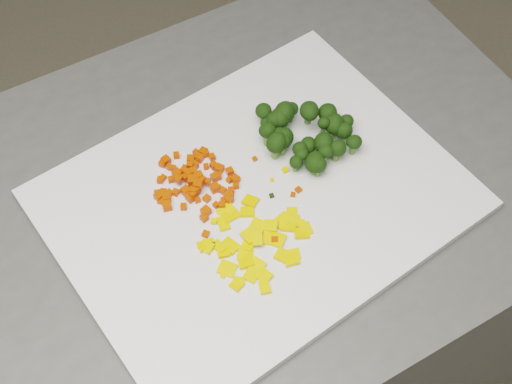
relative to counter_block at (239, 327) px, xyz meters
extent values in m
cube|color=#4B4B48|center=(0.00, 0.00, 0.00)|extent=(1.04, 0.87, 0.90)
cube|color=white|center=(0.03, -0.03, 0.46)|extent=(0.61, 0.56, 0.01)
cube|color=red|center=(-0.05, 0.01, 0.47)|extent=(0.01, 0.01, 0.01)
cube|color=red|center=(-0.06, -0.01, 0.47)|extent=(0.01, 0.01, 0.01)
cube|color=red|center=(-0.05, -0.01, 0.47)|extent=(0.01, 0.01, 0.01)
cube|color=red|center=(-0.02, 0.04, 0.47)|extent=(0.01, 0.01, 0.01)
cube|color=red|center=(0.00, 0.00, 0.47)|extent=(0.01, 0.01, 0.01)
cube|color=red|center=(-0.04, 0.05, 0.47)|extent=(0.01, 0.01, 0.01)
cube|color=red|center=(-0.08, 0.02, 0.47)|extent=(0.01, 0.01, 0.01)
cube|color=red|center=(-0.05, 0.01, 0.47)|extent=(0.01, 0.01, 0.01)
cube|color=red|center=(-0.05, 0.01, 0.47)|extent=(0.01, 0.01, 0.01)
cube|color=red|center=(0.00, -0.01, 0.47)|extent=(0.01, 0.01, 0.01)
cube|color=red|center=(-0.07, -0.01, 0.47)|extent=(0.01, 0.01, 0.01)
cube|color=red|center=(-0.02, -0.01, 0.47)|extent=(0.01, 0.01, 0.01)
cube|color=red|center=(-0.04, -0.05, 0.47)|extent=(0.01, 0.01, 0.01)
cube|color=red|center=(-0.05, -0.01, 0.48)|extent=(0.01, 0.01, 0.01)
cube|color=red|center=(-0.04, 0.04, 0.47)|extent=(0.01, 0.01, 0.01)
cube|color=red|center=(-0.09, -0.01, 0.47)|extent=(0.01, 0.01, 0.01)
cube|color=red|center=(-0.06, 0.05, 0.47)|extent=(0.01, 0.01, 0.01)
cube|color=red|center=(-0.05, -0.02, 0.47)|extent=(0.01, 0.01, 0.01)
cube|color=red|center=(0.01, 0.00, 0.47)|extent=(0.01, 0.01, 0.01)
cube|color=red|center=(-0.05, 0.02, 0.48)|extent=(0.01, 0.01, 0.01)
cube|color=red|center=(-0.04, 0.05, 0.47)|extent=(0.01, 0.01, 0.01)
cube|color=red|center=(-0.06, -0.03, 0.47)|extent=(0.01, 0.01, 0.01)
cube|color=red|center=(-0.01, -0.03, 0.47)|extent=(0.01, 0.01, 0.01)
cube|color=red|center=(-0.04, -0.04, 0.47)|extent=(0.01, 0.01, 0.01)
cube|color=red|center=(-0.08, 0.05, 0.47)|extent=(0.01, 0.01, 0.01)
cube|color=red|center=(-0.01, 0.02, 0.47)|extent=(0.01, 0.01, 0.01)
cube|color=red|center=(-0.01, 0.02, 0.47)|extent=(0.01, 0.01, 0.01)
cube|color=red|center=(-0.09, -0.01, 0.47)|extent=(0.01, 0.01, 0.01)
cube|color=red|center=(-0.09, -0.02, 0.47)|extent=(0.01, 0.01, 0.01)
cube|color=red|center=(-0.08, 0.04, 0.47)|extent=(0.01, 0.01, 0.01)
cube|color=red|center=(-0.04, 0.01, 0.48)|extent=(0.01, 0.01, 0.01)
cube|color=red|center=(-0.05, 0.00, 0.47)|extent=(0.01, 0.01, 0.01)
cube|color=red|center=(-0.01, -0.03, 0.47)|extent=(0.01, 0.01, 0.01)
cube|color=red|center=(-0.03, 0.05, 0.47)|extent=(0.01, 0.01, 0.01)
cube|color=red|center=(-0.02, -0.03, 0.47)|extent=(0.01, 0.01, 0.01)
cube|color=red|center=(-0.02, 0.01, 0.47)|extent=(0.01, 0.01, 0.01)
cube|color=red|center=(-0.05, -0.02, 0.47)|extent=(0.01, 0.01, 0.01)
cube|color=red|center=(-0.07, 0.02, 0.47)|extent=(0.01, 0.01, 0.01)
cube|color=red|center=(-0.03, 0.05, 0.47)|extent=(0.01, 0.01, 0.01)
cube|color=red|center=(-0.03, 0.04, 0.47)|extent=(0.01, 0.01, 0.01)
cube|color=red|center=(-0.05, 0.00, 0.48)|extent=(0.01, 0.01, 0.01)
cube|color=red|center=(-0.04, 0.00, 0.48)|extent=(0.01, 0.01, 0.01)
cube|color=red|center=(-0.07, 0.02, 0.47)|extent=(0.01, 0.01, 0.01)
cube|color=red|center=(0.00, -0.02, 0.47)|extent=(0.01, 0.01, 0.01)
cube|color=red|center=(-0.06, 0.02, 0.47)|extent=(0.01, 0.01, 0.01)
cube|color=red|center=(-0.06, 0.01, 0.47)|extent=(0.01, 0.01, 0.01)
cube|color=red|center=(-0.03, 0.03, 0.47)|extent=(0.01, 0.01, 0.01)
cube|color=red|center=(-0.01, -0.02, 0.47)|extent=(0.01, 0.01, 0.01)
cube|color=red|center=(-0.02, 0.01, 0.47)|extent=(0.01, 0.01, 0.01)
cube|color=red|center=(-0.07, 0.03, 0.47)|extent=(0.01, 0.01, 0.01)
cube|color=red|center=(-0.09, -0.02, 0.47)|extent=(0.01, 0.01, 0.01)
cube|color=red|center=(-0.08, -0.01, 0.47)|extent=(0.01, 0.01, 0.01)
cube|color=red|center=(-0.09, 0.00, 0.47)|extent=(0.01, 0.01, 0.01)
cube|color=red|center=(-0.08, 0.04, 0.47)|extent=(0.01, 0.01, 0.01)
cube|color=red|center=(-0.02, -0.01, 0.47)|extent=(0.01, 0.01, 0.01)
cube|color=red|center=(-0.04, 0.01, 0.47)|extent=(0.01, 0.01, 0.01)
cube|color=red|center=(-0.09, 0.02, 0.47)|extent=(0.01, 0.01, 0.01)
cube|color=red|center=(-0.08, -0.01, 0.47)|extent=(0.01, 0.01, 0.01)
cube|color=red|center=(-0.03, 0.00, 0.47)|extent=(0.01, 0.01, 0.01)
cube|color=red|center=(-0.05, 0.02, 0.48)|extent=(0.01, 0.01, 0.01)
cube|color=red|center=(-0.03, -0.02, 0.47)|extent=(0.01, 0.01, 0.01)
cube|color=red|center=(-0.04, -0.01, 0.48)|extent=(0.01, 0.01, 0.01)
cube|color=red|center=(-0.04, 0.00, 0.48)|extent=(0.01, 0.01, 0.01)
cube|color=red|center=(-0.09, 0.00, 0.47)|extent=(0.01, 0.01, 0.01)
cube|color=red|center=(-0.06, 0.03, 0.47)|extent=(0.01, 0.01, 0.01)
cube|color=red|center=(0.00, 0.01, 0.47)|extent=(0.01, 0.01, 0.01)
cube|color=red|center=(-0.02, 0.03, 0.47)|extent=(0.01, 0.01, 0.01)
cube|color=red|center=(-0.05, 0.00, 0.47)|extent=(0.01, 0.01, 0.01)
cube|color=red|center=(-0.08, 0.02, 0.47)|extent=(0.01, 0.01, 0.01)
cube|color=red|center=(-0.02, -0.01, 0.47)|extent=(0.01, 0.01, 0.01)
cube|color=red|center=(-0.04, 0.00, 0.47)|extent=(0.01, 0.01, 0.01)
cube|color=red|center=(-0.05, -0.02, 0.47)|extent=(0.01, 0.01, 0.01)
cube|color=red|center=(-0.05, 0.04, 0.47)|extent=(0.01, 0.01, 0.01)
cube|color=red|center=(-0.04, 0.03, 0.47)|extent=(0.02, 0.02, 0.01)
cube|color=red|center=(-0.01, -0.01, 0.47)|extent=(0.01, 0.01, 0.01)
cube|color=red|center=(-0.05, 0.01, 0.47)|extent=(0.01, 0.01, 0.01)
cube|color=red|center=(-0.02, -0.04, 0.47)|extent=(0.01, 0.01, 0.01)
cube|color=red|center=(-0.07, 0.01, 0.47)|extent=(0.01, 0.01, 0.01)
cube|color=red|center=(-0.06, 0.02, 0.48)|extent=(0.01, 0.01, 0.01)
cube|color=red|center=(-0.05, 0.03, 0.48)|extent=(0.01, 0.01, 0.01)
cube|color=yellow|center=(0.04, -0.10, 0.47)|extent=(0.02, 0.02, 0.01)
cube|color=yellow|center=(0.00, -0.11, 0.46)|extent=(0.02, 0.02, 0.01)
cube|color=yellow|center=(0.01, -0.14, 0.47)|extent=(0.02, 0.02, 0.01)
cube|color=yellow|center=(-0.04, -0.09, 0.47)|extent=(0.02, 0.02, 0.01)
cube|color=yellow|center=(0.06, -0.12, 0.46)|extent=(0.02, 0.02, 0.00)
cube|color=yellow|center=(0.01, -0.16, 0.47)|extent=(0.01, 0.02, 0.01)
cube|color=yellow|center=(0.01, -0.13, 0.47)|extent=(0.02, 0.02, 0.01)
cube|color=yellow|center=(-0.02, -0.06, 0.46)|extent=(0.02, 0.02, 0.00)
cube|color=yellow|center=(0.08, -0.09, 0.47)|extent=(0.02, 0.02, 0.01)
cube|color=yellow|center=(0.05, -0.08, 0.47)|extent=(0.02, 0.02, 0.01)
cube|color=yellow|center=(0.07, -0.06, 0.47)|extent=(0.02, 0.02, 0.01)
cube|color=yellow|center=(-0.01, -0.05, 0.47)|extent=(0.03, 0.02, 0.01)
cube|color=yellow|center=(0.00, -0.14, 0.47)|extent=(0.02, 0.02, 0.01)
cube|color=yellow|center=(0.03, -0.09, 0.47)|extent=(0.02, 0.02, 0.01)
cube|color=yellow|center=(-0.03, -0.10, 0.47)|extent=(0.02, 0.02, 0.01)
cube|color=yellow|center=(-0.05, -0.09, 0.47)|extent=(0.02, 0.02, 0.01)
cube|color=yellow|center=(0.00, -0.10, 0.47)|extent=(0.02, 0.02, 0.01)
cube|color=yellow|center=(0.07, -0.09, 0.47)|extent=(0.02, 0.02, 0.01)
cube|color=yellow|center=(0.07, -0.08, 0.46)|extent=(0.02, 0.02, 0.00)
cube|color=yellow|center=(-0.03, -0.09, 0.47)|extent=(0.02, 0.02, 0.01)
cube|color=yellow|center=(-0.02, -0.15, 0.47)|extent=(0.02, 0.02, 0.01)
cube|color=yellow|center=(-0.02, -0.14, 0.47)|extent=(0.02, 0.02, 0.00)
cube|color=yellow|center=(0.02, -0.07, 0.46)|extent=(0.03, 0.03, 0.01)
cube|color=yellow|center=(0.06, -0.07, 0.47)|extent=(0.02, 0.02, 0.01)
cube|color=yellow|center=(0.05, -0.07, 0.47)|extent=(0.03, 0.03, 0.01)
cube|color=yellow|center=(-0.01, -0.04, 0.47)|extent=(0.03, 0.02, 0.01)
cube|color=yellow|center=(0.02, -0.09, 0.47)|extent=(0.01, 0.02, 0.01)
cube|color=yellow|center=(0.00, -0.12, 0.47)|extent=(0.02, 0.02, 0.01)
cube|color=yellow|center=(-0.03, -0.12, 0.47)|extent=(0.03, 0.03, 0.01)
cube|color=yellow|center=(0.01, -0.09, 0.47)|extent=(0.03, 0.03, 0.01)
cube|color=yellow|center=(0.05, -0.13, 0.47)|extent=(0.02, 0.02, 0.01)
cube|color=yellow|center=(0.01, -0.05, 0.47)|extent=(0.02, 0.02, 0.01)
cube|color=yellow|center=(0.04, -0.12, 0.47)|extent=(0.02, 0.02, 0.01)
cube|color=yellow|center=(-0.02, -0.09, 0.47)|extent=(0.03, 0.03, 0.01)
cube|color=yellow|center=(0.06, -0.08, 0.47)|extent=(0.02, 0.02, 0.01)
cube|color=yellow|center=(0.02, -0.03, 0.47)|extent=(0.02, 0.02, 0.01)
cube|color=yellow|center=(0.04, -0.08, 0.47)|extent=(0.02, 0.02, 0.01)
cube|color=black|center=(0.05, -0.03, 0.46)|extent=(0.01, 0.01, 0.00)
cube|color=black|center=(-0.02, -0.12, 0.46)|extent=(0.01, 0.01, 0.00)
cube|color=black|center=(-0.04, -0.09, 0.47)|extent=(0.01, 0.01, 0.01)
cube|color=yellow|center=(0.07, 0.00, 0.47)|extent=(0.01, 0.01, 0.01)
cube|color=yellow|center=(-0.03, -0.13, 0.47)|extent=(0.01, 0.01, 0.00)
cube|color=red|center=(-0.04, -0.07, 0.47)|extent=(0.01, 0.01, 0.01)
cube|color=red|center=(0.08, -0.03, 0.47)|extent=(0.01, 0.01, 0.00)
cube|color=yellow|center=(0.05, -0.01, 0.46)|extent=(0.00, 0.00, 0.00)
cube|color=red|center=(0.04, 0.03, 0.47)|extent=(0.01, 0.01, 0.00)
cube|color=yellow|center=(-0.03, -0.06, 0.47)|extent=(0.01, 0.01, 0.01)
cube|color=red|center=(0.07, -0.03, 0.47)|extent=(0.01, 0.01, 0.00)
cube|color=red|center=(0.04, -0.10, 0.47)|extent=(0.01, 0.01, 0.01)
camera|label=1|loc=(-0.07, -0.52, 1.21)|focal=50.00mm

